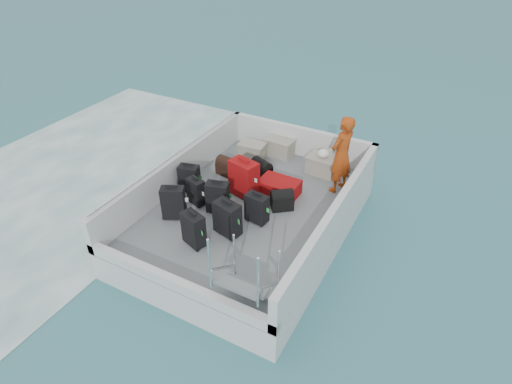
% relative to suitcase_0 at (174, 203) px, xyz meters
% --- Properties ---
extents(ground, '(160.00, 160.00, 0.00)m').
position_rel_suitcase_0_xyz_m(ground, '(1.11, 0.97, -0.95)').
color(ground, '#1C5A65').
rests_on(ground, ground).
extents(wake_foam, '(10.00, 10.00, 0.00)m').
position_rel_suitcase_0_xyz_m(wake_foam, '(-3.69, 0.97, -0.95)').
color(wake_foam, white).
rests_on(wake_foam, ground).
extents(ferry_hull, '(3.60, 5.00, 0.60)m').
position_rel_suitcase_0_xyz_m(ferry_hull, '(1.11, 0.97, -0.65)').
color(ferry_hull, silver).
rests_on(ferry_hull, ground).
extents(deck, '(3.30, 4.70, 0.02)m').
position_rel_suitcase_0_xyz_m(deck, '(1.11, 0.97, -0.34)').
color(deck, slate).
rests_on(deck, ferry_hull).
extents(deck_fittings, '(3.60, 5.00, 0.90)m').
position_rel_suitcase_0_xyz_m(deck_fittings, '(1.45, 0.65, 0.04)').
color(deck_fittings, silver).
rests_on(deck_fittings, deck).
extents(suitcase_0, '(0.49, 0.41, 0.67)m').
position_rel_suitcase_0_xyz_m(suitcase_0, '(0.00, 0.00, 0.00)').
color(suitcase_0, black).
rests_on(suitcase_0, deck).
extents(suitcase_1, '(0.41, 0.31, 0.55)m').
position_rel_suitcase_0_xyz_m(suitcase_1, '(0.11, 0.58, -0.06)').
color(suitcase_1, black).
rests_on(suitcase_1, deck).
extents(suitcase_2, '(0.46, 0.34, 0.59)m').
position_rel_suitcase_0_xyz_m(suitcase_2, '(-0.27, 0.88, -0.04)').
color(suitcase_2, black).
rests_on(suitcase_2, deck).
extents(suitcase_3, '(0.48, 0.37, 0.64)m').
position_rel_suitcase_0_xyz_m(suitcase_3, '(0.78, -0.45, -0.01)').
color(suitcase_3, black).
rests_on(suitcase_3, deck).
extents(suitcase_4, '(0.48, 0.36, 0.63)m').
position_rel_suitcase_0_xyz_m(suitcase_4, '(0.62, 0.57, -0.02)').
color(suitcase_4, black).
rests_on(suitcase_4, deck).
extents(suitcase_5, '(0.63, 0.47, 0.78)m').
position_rel_suitcase_0_xyz_m(suitcase_5, '(0.79, 1.29, 0.06)').
color(suitcase_5, maroon).
rests_on(suitcase_5, deck).
extents(suitcase_6, '(0.53, 0.38, 0.66)m').
position_rel_suitcase_0_xyz_m(suitcase_6, '(1.14, 0.07, -0.00)').
color(suitcase_6, black).
rests_on(suitcase_6, deck).
extents(suitcase_7, '(0.44, 0.29, 0.58)m').
position_rel_suitcase_0_xyz_m(suitcase_7, '(1.43, 0.64, -0.04)').
color(suitcase_7, black).
rests_on(suitcase_7, deck).
extents(suitcase_8, '(0.82, 0.55, 0.32)m').
position_rel_suitcase_0_xyz_m(suitcase_8, '(1.40, 1.66, -0.17)').
color(suitcase_8, maroon).
rests_on(suitcase_8, deck).
extents(duffel_0, '(0.60, 0.36, 0.32)m').
position_rel_suitcase_0_xyz_m(duffel_0, '(0.12, 1.82, -0.17)').
color(duffel_0, black).
rests_on(duffel_0, deck).
extents(duffel_1, '(0.53, 0.45, 0.32)m').
position_rel_suitcase_0_xyz_m(duffel_1, '(0.77, 2.09, -0.17)').
color(duffel_1, black).
rests_on(duffel_1, deck).
extents(duffel_2, '(0.52, 0.50, 0.32)m').
position_rel_suitcase_0_xyz_m(duffel_2, '(1.67, 1.24, -0.17)').
color(duffel_2, black).
rests_on(duffel_2, deck).
extents(crate_0, '(0.59, 0.43, 0.34)m').
position_rel_suitcase_0_xyz_m(crate_0, '(0.19, 2.73, -0.16)').
color(crate_0, gray).
rests_on(crate_0, deck).
extents(crate_1, '(0.67, 0.48, 0.39)m').
position_rel_suitcase_0_xyz_m(crate_1, '(0.69, 3.17, -0.14)').
color(crate_1, gray).
rests_on(crate_1, deck).
extents(crate_2, '(0.66, 0.48, 0.38)m').
position_rel_suitcase_0_xyz_m(crate_2, '(1.88, 2.85, -0.14)').
color(crate_2, gray).
rests_on(crate_2, deck).
extents(crate_3, '(0.67, 0.56, 0.34)m').
position_rel_suitcase_0_xyz_m(crate_3, '(1.89, 2.93, -0.16)').
color(crate_3, gray).
rests_on(crate_3, deck).
extents(yellow_bag, '(0.28, 0.26, 0.22)m').
position_rel_suitcase_0_xyz_m(yellow_bag, '(1.84, 3.17, -0.22)').
color(yellow_bag, yellow).
rests_on(yellow_bag, deck).
extents(white_bag, '(0.24, 0.24, 0.18)m').
position_rel_suitcase_0_xyz_m(white_bag, '(1.88, 2.85, 0.14)').
color(white_bag, white).
rests_on(white_bag, crate_2).
extents(passenger, '(0.57, 0.70, 1.65)m').
position_rel_suitcase_0_xyz_m(passenger, '(2.41, 2.40, 0.49)').
color(passenger, '#E25115').
rests_on(passenger, deck).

